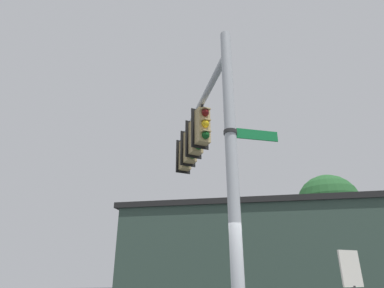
{
  "coord_description": "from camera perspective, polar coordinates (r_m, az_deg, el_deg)",
  "views": [
    {
      "loc": [
        3.24,
        5.02,
        1.64
      ],
      "look_at": [
        -0.76,
        -3.46,
        5.5
      ],
      "focal_mm": 29.52,
      "sensor_mm": 36.0,
      "label": 1
    }
  ],
  "objects": [
    {
      "name": "signal_pole",
      "position": [
        6.25,
        7.3,
        -5.35
      ],
      "size": [
        0.24,
        0.24,
        6.9
      ],
      "primitive_type": "cylinder",
      "color": "#ADB2B7",
      "rests_on": "ground"
    },
    {
      "name": "mast_arm",
      "position": [
        9.82,
        1.0,
        5.99
      ],
      "size": [
        1.36,
        5.46,
        0.17
      ],
      "primitive_type": "cylinder",
      "rotation": [
        0.0,
        1.57,
        4.5
      ],
      "color": "#ADB2B7"
    },
    {
      "name": "traffic_light_nearest_pole",
      "position": [
        8.96,
        1.95,
        3.28
      ],
      "size": [
        0.54,
        0.49,
        1.31
      ],
      "color": "black"
    },
    {
      "name": "traffic_light_mid_inner",
      "position": [
        9.67,
        0.73,
        1.26
      ],
      "size": [
        0.54,
        0.49,
        1.31
      ],
      "color": "black"
    },
    {
      "name": "traffic_light_mid_outer",
      "position": [
        10.4,
        -0.31,
        -0.49
      ],
      "size": [
        0.54,
        0.49,
        1.31
      ],
      "color": "black"
    },
    {
      "name": "traffic_light_arm_end",
      "position": [
        11.14,
        -1.22,
        -2.0
      ],
      "size": [
        0.54,
        0.49,
        1.31
      ],
      "color": "black"
    },
    {
      "name": "street_name_sign",
      "position": [
        6.67,
        9.37,
        1.84
      ],
      "size": [
        1.18,
        0.38,
        0.22
      ],
      "color": "#147238"
    },
    {
      "name": "storefront_building",
      "position": [
        18.91,
        10.79,
        -19.04
      ],
      "size": [
        14.99,
        13.29,
        5.23
      ],
      "color": "#33473D",
      "rests_on": "ground"
    },
    {
      "name": "tree_by_storefront",
      "position": [
        18.78,
        23.52,
        -10.16
      ],
      "size": [
        3.28,
        3.28,
        6.7
      ],
      "color": "#4C3823",
      "rests_on": "ground"
    },
    {
      "name": "historical_marker",
      "position": [
        8.24,
        27.15,
        -21.79
      ],
      "size": [
        0.6,
        0.08,
        2.13
      ],
      "color": "#333333",
      "rests_on": "ground"
    }
  ]
}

